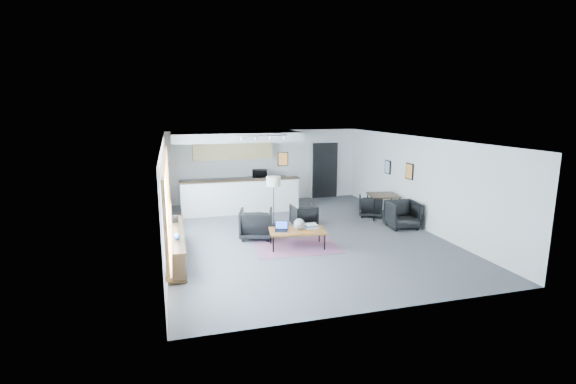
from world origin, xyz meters
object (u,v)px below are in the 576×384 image
object	(u,v)px
armchair_right	(304,214)
armchair_left	(256,222)
ceramic_pot	(299,224)
microwave	(260,173)
book_stack	(311,226)
coffee_table	(297,231)
dining_chair_near	(403,215)
laptop	(281,228)
floor_lamp	(273,183)
dining_table	(383,197)
dining_chair_far	(370,207)

from	to	relation	value
armchair_right	armchair_left	bearing A→B (deg)	22.95
ceramic_pot	microwave	bearing A→B (deg)	89.22
book_stack	microwave	world-z (taller)	microwave
coffee_table	dining_chair_near	bearing A→B (deg)	21.12
laptop	dining_chair_near	bearing A→B (deg)	28.40
armchair_left	floor_lamp	size ratio (longest dim) A/B	0.59
armchair_right	dining_chair_near	world-z (taller)	dining_chair_near
armchair_left	dining_table	xyz separation A→B (m)	(4.24, 0.98, 0.25)
armchair_right	dining_table	world-z (taller)	dining_table
book_stack	dining_chair_near	xyz separation A→B (m)	(3.03, 0.74, -0.13)
book_stack	armchair_right	size ratio (longest dim) A/B	0.50
ceramic_pot	microwave	distance (m)	5.11
coffee_table	armchair_left	world-z (taller)	armchair_left
coffee_table	dining_chair_far	size ratio (longest dim) A/B	2.34
coffee_table	armchair_left	bearing A→B (deg)	137.78
laptop	dining_chair_far	xyz separation A→B (m)	(3.50, 2.20, -0.20)
microwave	ceramic_pot	bearing A→B (deg)	-83.93
dining_chair_near	dining_chair_far	bearing A→B (deg)	106.71
coffee_table	laptop	bearing A→B (deg)	178.22
ceramic_pot	dining_table	bearing A→B (deg)	30.46
book_stack	dining_chair_near	distance (m)	3.12
armchair_right	microwave	size ratio (longest dim) A/B	1.35
dining_chair_near	dining_chair_far	world-z (taller)	dining_chair_near
dining_table	dining_chair_near	xyz separation A→B (m)	(-0.00, -1.17, -0.31)
book_stack	floor_lamp	distance (m)	2.17
dining_chair_near	coffee_table	bearing A→B (deg)	-161.21
dining_table	microwave	distance (m)	4.54
dining_chair_near	floor_lamp	bearing A→B (deg)	166.15
laptop	armchair_right	xyz separation A→B (m)	(1.12, 1.70, -0.16)
laptop	book_stack	size ratio (longest dim) A/B	1.06
armchair_left	floor_lamp	distance (m)	1.52
laptop	coffee_table	bearing A→B (deg)	7.75
armchair_right	ceramic_pot	bearing A→B (deg)	65.63
ceramic_pot	dining_table	xyz separation A→B (m)	(3.36, 1.97, 0.09)
book_stack	floor_lamp	xyz separation A→B (m)	(-0.48, 1.97, 0.77)
floor_lamp	dining_chair_near	world-z (taller)	floor_lamp
book_stack	dining_table	distance (m)	3.58
armchair_right	microwave	distance (m)	3.46
coffee_table	floor_lamp	bearing A→B (deg)	100.66
floor_lamp	microwave	bearing A→B (deg)	85.78
coffee_table	armchair_right	world-z (taller)	armchair_right
laptop	armchair_right	distance (m)	2.04
laptop	microwave	distance (m)	5.08
armchair_right	dining_chair_far	xyz separation A→B (m)	(2.39, 0.49, -0.04)
coffee_table	microwave	size ratio (longest dim) A/B	2.82
book_stack	dining_chair_far	world-z (taller)	dining_chair_far
armchair_left	dining_chair_far	bearing A→B (deg)	-147.27
dining_chair_near	dining_chair_far	distance (m)	1.48
coffee_table	dining_chair_far	xyz separation A→B (m)	(3.12, 2.26, -0.10)
armchair_left	armchair_right	bearing A→B (deg)	-138.80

